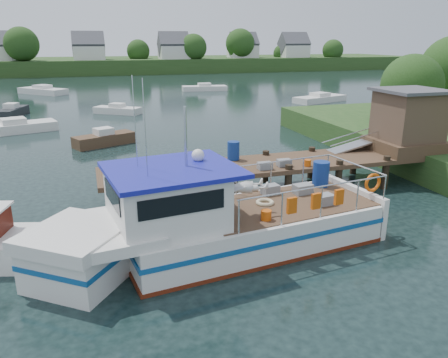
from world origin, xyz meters
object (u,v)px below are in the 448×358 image
object	(u,v)px
moored_a	(14,127)
moored_c	(320,98)
lobster_boat	(212,224)
moored_far	(204,88)
dock	(363,137)
moored_rowboat	(104,139)
moored_d	(43,91)
moored_b	(117,110)
moored_e	(12,112)

from	to	relation	value
moored_a	moored_c	distance (m)	31.87
lobster_boat	moored_c	world-z (taller)	lobster_boat
moored_far	moored_c	distance (m)	17.78
lobster_boat	moored_far	size ratio (longest dim) A/B	1.95
dock	moored_rowboat	xyz separation A→B (m)	(-11.76, 11.87, -1.81)
dock	lobster_boat	bearing A→B (deg)	-150.17
lobster_boat	moored_c	bearing A→B (deg)	48.04
dock	moored_d	distance (m)	47.67
moored_a	moored_b	distance (m)	10.61
moored_rowboat	moored_b	bearing A→B (deg)	87.94
moored_a	moored_d	size ratio (longest dim) A/B	0.96
moored_b	moored_c	world-z (taller)	moored_c
lobster_boat	moored_e	size ratio (longest dim) A/B	2.65
dock	moored_a	bearing A→B (deg)	134.86
moored_rowboat	moored_e	xyz separation A→B (m)	(-7.58, 14.40, 0.02)
lobster_boat	moored_d	size ratio (longest dim) A/B	1.86
dock	moored_far	world-z (taller)	dock
moored_far	moored_rowboat	bearing A→B (deg)	-124.70
moored_rowboat	moored_b	xyz separation A→B (m)	(1.80, 13.13, -0.07)
dock	moored_c	xyz separation A→B (m)	(12.61, 26.69, -1.85)
moored_a	moored_c	world-z (taller)	moored_a
dock	moored_a	distance (m)	25.72
moored_d	lobster_boat	bearing A→B (deg)	-94.06
dock	moored_d	world-z (taller)	dock
lobster_boat	moored_d	xyz separation A→B (m)	(-8.99, 49.28, -0.62)
moored_c	moored_e	distance (m)	31.95
moored_a	moored_c	bearing A→B (deg)	18.25
moored_d	moored_e	distance (m)	17.86
dock	moored_e	xyz separation A→B (m)	(-19.33, 26.27, -1.79)
moored_c	moored_d	distance (m)	35.27
moored_a	moored_d	bearing A→B (deg)	92.70
moored_far	moored_a	size ratio (longest dim) A/B	0.99
lobster_boat	moored_a	size ratio (longest dim) A/B	1.93
lobster_boat	moored_far	bearing A→B (deg)	67.79
dock	lobster_boat	distance (m)	10.53
lobster_boat	moored_rowboat	bearing A→B (deg)	91.18
moored_b	moored_d	distance (m)	20.73
lobster_boat	moored_c	distance (m)	38.57
moored_b	moored_a	bearing A→B (deg)	-139.76
moored_b	moored_c	bearing A→B (deg)	4.62
lobster_boat	moored_b	bearing A→B (deg)	83.93
moored_e	moored_c	bearing A→B (deg)	5.30
moored_rowboat	moored_far	size ratio (longest dim) A/B	0.67
dock	moored_b	distance (m)	26.97
moored_c	moored_e	bearing A→B (deg)	171.13
moored_d	moored_e	world-z (taller)	moored_e
dock	moored_b	size ratio (longest dim) A/B	3.65
lobster_boat	moored_far	distance (m)	48.39
moored_rowboat	moored_c	distance (m)	28.52
moored_rowboat	moored_d	size ratio (longest dim) A/B	0.64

